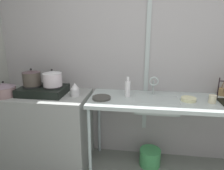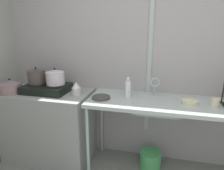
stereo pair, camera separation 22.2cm
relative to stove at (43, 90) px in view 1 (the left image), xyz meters
The scene contains 17 objects.
wall_back 1.30m from the stove, 16.31° to the left, with size 4.49×0.10×2.55m, color #9A9797.
wall_metal_strip 1.33m from the stove, 13.76° to the left, with size 0.05×0.01×2.04m, color #A2AFAC.
counter_concrete 0.50m from the stove, behind, with size 1.08×0.61×0.89m, color gray.
counter_sink 1.47m from the stove, ahead, with size 1.79×0.61×0.89m.
stove is the anchor object (origin of this frame).
pot_on_left_burner 0.19m from the stove, behind, with size 0.21×0.21×0.20m.
pot_on_right_burner 0.19m from the stove, ahead, with size 0.22×0.22×0.20m.
pot_beside_stove 0.43m from the stove, 161.24° to the right, with size 0.26×0.26×0.18m.
percolator 0.40m from the stove, ahead, with size 0.11×0.11×0.15m.
sink_basin 1.33m from the stove, ahead, with size 0.48×0.28×0.13m, color #A2AFAC.
faucet 1.30m from the stove, ahead, with size 0.11×0.07×0.23m.
frying_pan 0.72m from the stove, ahead, with size 0.20×0.20×0.03m, color #3A3935.
cup_by_rack 1.89m from the stove, ahead, with size 0.07×0.07×0.09m, color beige.
small_bowl_on_drainboard 1.66m from the stove, ahead, with size 0.16×0.16×0.04m, color beige.
bottle_by_sink 1.00m from the stove, ahead, with size 0.06×0.06×0.23m.
utensil_jar 2.10m from the stove, ahead, with size 0.08×0.08×0.21m.
bucket_on_floor 1.54m from the stove, ahead, with size 0.26×0.26×0.21m, color #429B57.
Camera 1 is at (-0.10, -0.72, 1.64)m, focal length 31.87 mm.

